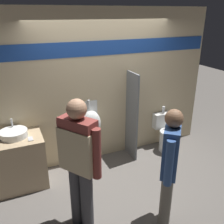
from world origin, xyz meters
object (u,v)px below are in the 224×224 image
cell_phone (30,139)px  urinal_near_counter (91,124)px  sink_basin (14,134)px  person_in_vest (79,158)px  toilet (167,135)px  person_with_lanyard (169,165)px

cell_phone → urinal_near_counter: urinal_near_counter is taller
sink_basin → person_in_vest: person_in_vest is taller
urinal_near_counter → person_in_vest: size_ratio=0.68×
urinal_near_counter → cell_phone: bearing=-164.7°
cell_phone → person_in_vest: 1.17m
urinal_near_counter → toilet: size_ratio=1.39×
cell_phone → person_with_lanyard: person_with_lanyard is taller
cell_phone → toilet: toilet is taller
toilet → person_with_lanyard: 2.03m
sink_basin → toilet: (2.81, -0.05, -0.58)m
sink_basin → person_in_vest: bearing=-61.6°
sink_basin → person_in_vest: (0.67, -1.24, 0.13)m
person_in_vest → cell_phone: bearing=-11.4°
sink_basin → toilet: size_ratio=0.48×
urinal_near_counter → person_with_lanyard: size_ratio=0.74×
toilet → cell_phone: bearing=-177.1°
person_in_vest → sink_basin: bearing=-6.0°
person_in_vest → person_with_lanyard: size_ratio=1.09×
cell_phone → toilet: (2.59, 0.13, -0.54)m
urinal_near_counter → toilet: urinal_near_counter is taller
cell_phone → urinal_near_counter: bearing=15.3°
toilet → person_with_lanyard: bearing=-125.5°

